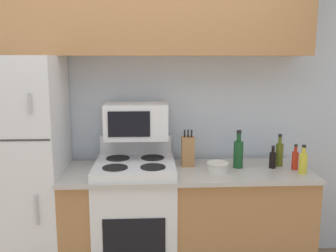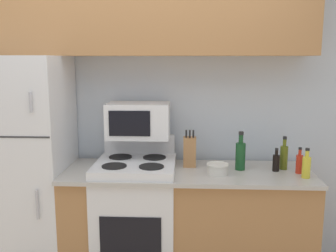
# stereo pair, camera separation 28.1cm
# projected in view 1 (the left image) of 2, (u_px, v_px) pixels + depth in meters

# --- Properties ---
(wall_back) EXTENTS (8.00, 0.05, 2.55)m
(wall_back) POSITION_uv_depth(u_px,v_px,m) (143.00, 113.00, 3.19)
(wall_back) COLOR silver
(wall_back) RESTS_ON ground_plane
(lower_cabinets) EXTENTS (1.90, 0.64, 0.88)m
(lower_cabinets) POSITION_uv_depth(u_px,v_px,m) (186.00, 222.00, 2.99)
(lower_cabinets) COLOR #B27A47
(lower_cabinets) RESTS_ON ground_plane
(refrigerator) EXTENTS (0.69, 0.65, 1.76)m
(refrigerator) POSITION_uv_depth(u_px,v_px,m) (19.00, 172.00, 2.87)
(refrigerator) COLOR white
(refrigerator) RESTS_ON ground_plane
(upper_cabinets) EXTENTS (2.59, 0.36, 0.73)m
(upper_cabinets) POSITION_uv_depth(u_px,v_px,m) (141.00, 7.00, 2.84)
(upper_cabinets) COLOR #B27A47
(upper_cabinets) RESTS_ON refrigerator
(stove) EXTENTS (0.62, 0.63, 1.10)m
(stove) POSITION_uv_depth(u_px,v_px,m) (136.00, 219.00, 2.95)
(stove) COLOR white
(stove) RESTS_ON ground_plane
(microwave) EXTENTS (0.49, 0.31, 0.28)m
(microwave) POSITION_uv_depth(u_px,v_px,m) (136.00, 121.00, 2.96)
(microwave) COLOR white
(microwave) RESTS_ON stove
(knife_block) EXTENTS (0.10, 0.10, 0.30)m
(knife_block) POSITION_uv_depth(u_px,v_px,m) (188.00, 151.00, 3.00)
(knife_block) COLOR #B27A47
(knife_block) RESTS_ON lower_cabinets
(bowl) EXTENTS (0.17, 0.17, 0.08)m
(bowl) POSITION_uv_depth(u_px,v_px,m) (218.00, 167.00, 2.83)
(bowl) COLOR silver
(bowl) RESTS_ON lower_cabinets
(bottle_olive_oil) EXTENTS (0.06, 0.06, 0.26)m
(bottle_olive_oil) POSITION_uv_depth(u_px,v_px,m) (279.00, 153.00, 3.00)
(bottle_olive_oil) COLOR #5B6619
(bottle_olive_oil) RESTS_ON lower_cabinets
(bottle_hot_sauce) EXTENTS (0.05, 0.05, 0.20)m
(bottle_hot_sauce) POSITION_uv_depth(u_px,v_px,m) (295.00, 160.00, 2.90)
(bottle_hot_sauce) COLOR red
(bottle_hot_sauce) RESTS_ON lower_cabinets
(bottle_soy_sauce) EXTENTS (0.05, 0.05, 0.18)m
(bottle_soy_sauce) POSITION_uv_depth(u_px,v_px,m) (273.00, 159.00, 2.94)
(bottle_soy_sauce) COLOR black
(bottle_soy_sauce) RESTS_ON lower_cabinets
(bottle_cooking_spray) EXTENTS (0.06, 0.06, 0.22)m
(bottle_cooking_spray) POSITION_uv_depth(u_px,v_px,m) (303.00, 162.00, 2.79)
(bottle_cooking_spray) COLOR gold
(bottle_cooking_spray) RESTS_ON lower_cabinets
(bottle_wine_green) EXTENTS (0.08, 0.08, 0.30)m
(bottle_wine_green) POSITION_uv_depth(u_px,v_px,m) (238.00, 153.00, 2.95)
(bottle_wine_green) COLOR #194C23
(bottle_wine_green) RESTS_ON lower_cabinets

